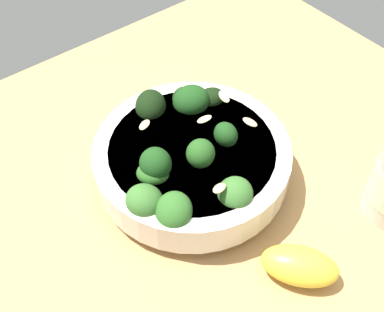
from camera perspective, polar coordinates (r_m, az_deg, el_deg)
name	(u,v)px	position (r cm, az deg, el deg)	size (l,w,h in cm)	color
ground_plane	(237,187)	(61.35, 5.30, -3.64)	(70.36, 70.36, 3.97)	tan
bowl_of_broccoli	(190,157)	(56.59, -0.20, -0.14)	(23.04, 22.90, 9.36)	silver
lemon_wedge	(300,266)	(52.00, 12.50, -12.46)	(7.97, 4.34, 3.73)	yellow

